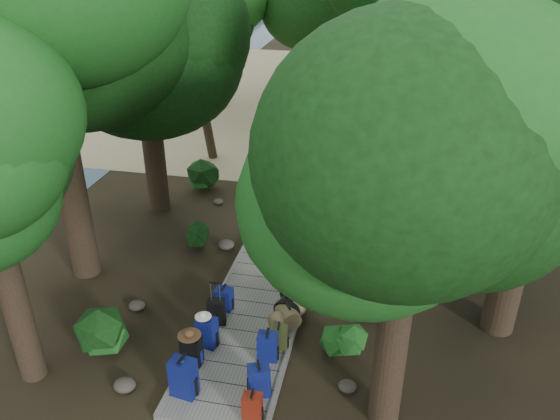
% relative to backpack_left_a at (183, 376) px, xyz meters
% --- Properties ---
extents(ground, '(120.00, 120.00, 0.00)m').
position_rel_backpack_left_a_xyz_m(ground, '(0.65, 4.39, -0.54)').
color(ground, '#2E2617').
rests_on(ground, ground).
extents(sand_beach, '(40.00, 22.00, 0.02)m').
position_rel_backpack_left_a_xyz_m(sand_beach, '(0.65, 20.39, -0.53)').
color(sand_beach, tan).
rests_on(sand_beach, ground).
extents(distant_hill, '(32.00, 16.00, 12.00)m').
position_rel_backpack_left_a_xyz_m(distant_hill, '(-39.35, 52.39, -0.54)').
color(distant_hill, black).
rests_on(distant_hill, ground).
extents(boardwalk, '(2.00, 12.00, 0.12)m').
position_rel_backpack_left_a_xyz_m(boardwalk, '(0.65, 5.39, -0.48)').
color(boardwalk, gray).
rests_on(boardwalk, ground).
extents(backpack_left_a, '(0.49, 0.38, 0.84)m').
position_rel_backpack_left_a_xyz_m(backpack_left_a, '(0.00, 0.00, 0.00)').
color(backpack_left_a, navy).
rests_on(backpack_left_a, boardwalk).
extents(backpack_left_b, '(0.39, 0.28, 0.70)m').
position_rel_backpack_left_a_xyz_m(backpack_left_b, '(-0.14, 0.78, -0.07)').
color(backpack_left_b, black).
rests_on(backpack_left_b, boardwalk).
extents(backpack_left_c, '(0.44, 0.35, 0.73)m').
position_rel_backpack_left_a_xyz_m(backpack_left_c, '(-0.01, 1.32, -0.06)').
color(backpack_left_c, navy).
rests_on(backpack_left_c, boardwalk).
extents(backpack_left_d, '(0.40, 0.31, 0.57)m').
position_rel_backpack_left_a_xyz_m(backpack_left_d, '(-0.04, 2.55, -0.14)').
color(backpack_left_d, navy).
rests_on(backpack_left_d, boardwalk).
extents(backpack_right_a, '(0.34, 0.25, 0.59)m').
position_rel_backpack_left_a_xyz_m(backpack_right_a, '(1.34, -0.30, -0.13)').
color(backpack_right_a, maroon).
rests_on(backpack_right_a, boardwalk).
extents(backpack_right_b, '(0.46, 0.39, 0.70)m').
position_rel_backpack_left_a_xyz_m(backpack_right_b, '(1.32, 0.27, -0.07)').
color(backpack_right_b, navy).
rests_on(backpack_right_b, boardwalk).
extents(backpack_right_c, '(0.41, 0.31, 0.66)m').
position_rel_backpack_left_a_xyz_m(backpack_right_c, '(1.26, 1.19, -0.09)').
color(backpack_right_c, navy).
rests_on(backpack_right_c, boardwalk).
extents(backpack_right_d, '(0.38, 0.29, 0.55)m').
position_rel_backpack_left_a_xyz_m(backpack_right_d, '(1.40, 1.56, -0.15)').
color(backpack_right_d, '#353D1B').
rests_on(backpack_right_d, boardwalk).
extents(duffel_right_khaki, '(0.68, 0.75, 0.42)m').
position_rel_backpack_left_a_xyz_m(duffel_right_khaki, '(1.42, 2.37, -0.21)').
color(duffel_right_khaki, brown).
rests_on(duffel_right_khaki, boardwalk).
extents(duffel_right_black, '(0.60, 0.79, 0.44)m').
position_rel_backpack_left_a_xyz_m(duffel_right_black, '(1.39, 2.76, -0.20)').
color(duffel_right_black, black).
rests_on(duffel_right_black, boardwalk).
extents(suitcase_on_boardwalk, '(0.43, 0.30, 0.60)m').
position_rel_backpack_left_a_xyz_m(suitcase_on_boardwalk, '(-0.04, 2.00, -0.12)').
color(suitcase_on_boardwalk, black).
rests_on(suitcase_on_boardwalk, boardwalk).
extents(lone_suitcase_on_sand, '(0.52, 0.37, 0.73)m').
position_rel_backpack_left_a_xyz_m(lone_suitcase_on_sand, '(0.87, 12.55, -0.16)').
color(lone_suitcase_on_sand, black).
rests_on(lone_suitcase_on_sand, sand_beach).
extents(hat_brown, '(0.45, 0.45, 0.13)m').
position_rel_backpack_left_a_xyz_m(hat_brown, '(-0.14, 0.74, 0.34)').
color(hat_brown, '#51351E').
rests_on(hat_brown, backpack_left_b).
extents(hat_white, '(0.33, 0.33, 0.11)m').
position_rel_backpack_left_a_xyz_m(hat_white, '(-0.06, 1.29, 0.36)').
color(hat_white, silver).
rests_on(hat_white, backpack_left_c).
extents(kayak, '(1.76, 3.65, 0.36)m').
position_rel_backpack_left_a_xyz_m(kayak, '(-2.15, 15.29, -0.34)').
color(kayak, red).
rests_on(kayak, sand_beach).
extents(sun_lounger, '(1.11, 1.87, 0.57)m').
position_rel_backpack_left_a_xyz_m(sun_lounger, '(3.21, 14.50, -0.24)').
color(sun_lounger, silver).
rests_on(sun_lounger, sand_beach).
extents(tree_right_a, '(4.55, 4.55, 7.59)m').
position_rel_backpack_left_a_xyz_m(tree_right_a, '(3.54, 0.33, 3.25)').
color(tree_right_a, black).
rests_on(tree_right_a, ground).
extents(tree_right_b, '(5.37, 5.37, 9.59)m').
position_rel_backpack_left_a_xyz_m(tree_right_b, '(5.81, 3.27, 4.25)').
color(tree_right_b, black).
rests_on(tree_right_b, ground).
extents(tree_right_c, '(5.56, 5.56, 9.62)m').
position_rel_backpack_left_a_xyz_m(tree_right_c, '(4.49, 6.48, 4.27)').
color(tree_right_c, black).
rests_on(tree_right_c, ground).
extents(tree_right_d, '(5.88, 5.88, 10.78)m').
position_rel_backpack_left_a_xyz_m(tree_right_d, '(6.45, 9.06, 4.85)').
color(tree_right_d, black).
rests_on(tree_right_d, ground).
extents(tree_right_e, '(4.82, 4.82, 8.68)m').
position_rel_backpack_left_a_xyz_m(tree_right_e, '(4.82, 11.52, 3.80)').
color(tree_right_e, black).
rests_on(tree_right_e, ground).
extents(tree_right_f, '(5.96, 5.96, 10.64)m').
position_rel_backpack_left_a_xyz_m(tree_right_f, '(6.93, 13.34, 4.78)').
color(tree_right_f, black).
rests_on(tree_right_f, ground).
extents(tree_left_b, '(5.24, 5.24, 9.42)m').
position_rel_backpack_left_a_xyz_m(tree_left_b, '(-3.87, 3.39, 4.17)').
color(tree_left_b, black).
rests_on(tree_left_b, ground).
extents(tree_left_c, '(5.14, 5.14, 8.93)m').
position_rel_backpack_left_a_xyz_m(tree_left_c, '(-3.50, 7.07, 3.92)').
color(tree_left_c, black).
rests_on(tree_left_c, ground).
extents(tree_back_a, '(4.82, 4.82, 8.34)m').
position_rel_backpack_left_a_xyz_m(tree_back_a, '(-0.69, 19.58, 3.63)').
color(tree_back_a, black).
rests_on(tree_back_a, ground).
extents(tree_back_d, '(4.28, 4.28, 7.13)m').
position_rel_backpack_left_a_xyz_m(tree_back_d, '(-5.10, 18.25, 3.02)').
color(tree_back_d, black).
rests_on(tree_back_d, ground).
extents(palm_right_a, '(4.14, 4.14, 7.06)m').
position_rel_backpack_left_a_xyz_m(palm_right_a, '(3.54, 10.55, 2.99)').
color(palm_right_a, '#13380F').
rests_on(palm_right_a, ground).
extents(palm_right_b, '(4.84, 4.84, 9.35)m').
position_rel_backpack_left_a_xyz_m(palm_right_b, '(6.02, 14.85, 4.13)').
color(palm_right_b, '#13380F').
rests_on(palm_right_b, ground).
extents(palm_right_c, '(4.15, 4.15, 6.60)m').
position_rel_backpack_left_a_xyz_m(palm_right_c, '(2.89, 16.62, 2.76)').
color(palm_right_c, '#13380F').
rests_on(palm_right_c, ground).
extents(palm_left_a, '(4.55, 4.55, 7.24)m').
position_rel_backpack_left_a_xyz_m(palm_left_a, '(-3.45, 11.24, 3.08)').
color(palm_left_a, '#13380F').
rests_on(palm_left_a, ground).
extents(rock_left_a, '(0.41, 0.37, 0.23)m').
position_rel_backpack_left_a_xyz_m(rock_left_a, '(-1.17, -0.04, -0.43)').
color(rock_left_a, '#4C473F').
rests_on(rock_left_a, ground).
extents(rock_left_b, '(0.38, 0.34, 0.21)m').
position_rel_backpack_left_a_xyz_m(rock_left_b, '(-2.00, 2.24, -0.44)').
color(rock_left_b, '#4C473F').
rests_on(rock_left_b, ground).
extents(rock_left_c, '(0.45, 0.40, 0.25)m').
position_rel_backpack_left_a_xyz_m(rock_left_c, '(-0.81, 5.16, -0.42)').
color(rock_left_c, '#4C473F').
rests_on(rock_left_c, ground).
extents(rock_left_d, '(0.30, 0.27, 0.17)m').
position_rel_backpack_left_a_xyz_m(rock_left_d, '(-1.82, 7.67, -0.46)').
color(rock_left_d, '#4C473F').
rests_on(rock_left_d, ground).
extents(rock_right_a, '(0.35, 0.31, 0.19)m').
position_rel_backpack_left_a_xyz_m(rock_right_a, '(2.86, 0.80, -0.45)').
color(rock_right_a, '#4C473F').
rests_on(rock_right_a, ground).
extents(rock_right_b, '(0.54, 0.49, 0.30)m').
position_rel_backpack_left_a_xyz_m(rock_right_b, '(3.06, 3.06, -0.39)').
color(rock_right_b, '#4C473F').
rests_on(rock_right_b, ground).
extents(rock_right_c, '(0.31, 0.28, 0.17)m').
position_rel_backpack_left_a_xyz_m(rock_right_c, '(1.97, 5.43, -0.46)').
color(rock_right_c, '#4C473F').
rests_on(rock_right_c, ground).
extents(shrub_left_a, '(1.26, 1.26, 1.13)m').
position_rel_backpack_left_a_xyz_m(shrub_left_a, '(-1.90, 0.93, 0.02)').
color(shrub_left_a, '#19541C').
rests_on(shrub_left_a, ground).
extents(shrub_left_b, '(0.86, 0.86, 0.77)m').
position_rel_backpack_left_a_xyz_m(shrub_left_b, '(-1.50, 4.97, -0.16)').
color(shrub_left_b, '#19541C').
rests_on(shrub_left_b, ground).
extents(shrub_left_c, '(1.11, 1.11, 1.00)m').
position_rel_backpack_left_a_xyz_m(shrub_left_c, '(-2.54, 8.64, -0.04)').
color(shrub_left_c, '#19541C').
rests_on(shrub_left_c, ground).
extents(shrub_right_a, '(0.85, 0.85, 0.77)m').
position_rel_backpack_left_a_xyz_m(shrub_right_a, '(2.68, 1.80, -0.16)').
color(shrub_right_a, '#19541C').
rests_on(shrub_right_a, ground).
extents(shrub_right_b, '(1.35, 1.35, 1.22)m').
position_rel_backpack_left_a_xyz_m(shrub_right_b, '(3.10, 6.72, 0.07)').
color(shrub_right_b, '#19541C').
rests_on(shrub_right_b, ground).
extents(shrub_right_c, '(0.77, 0.77, 0.69)m').
position_rel_backpack_left_a_xyz_m(shrub_right_c, '(2.62, 9.59, -0.19)').
color(shrub_right_c, '#19541C').
rests_on(shrub_right_c, ground).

